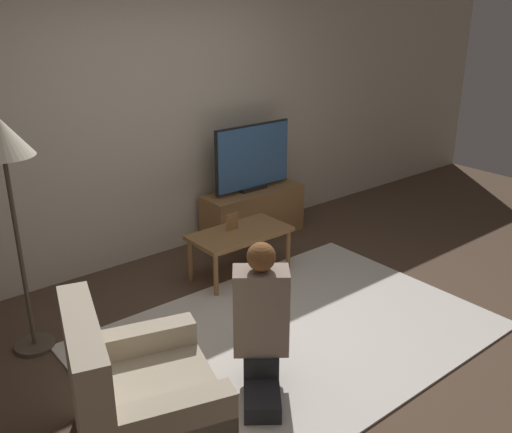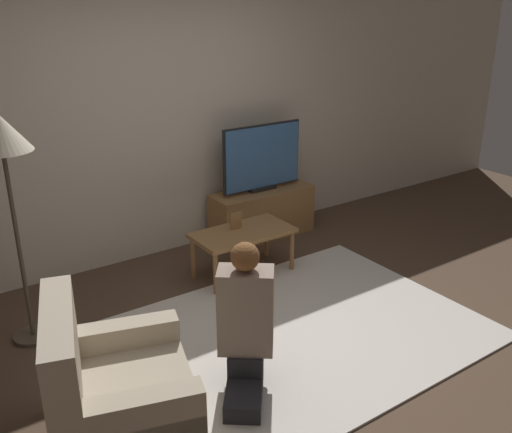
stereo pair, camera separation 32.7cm
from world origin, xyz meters
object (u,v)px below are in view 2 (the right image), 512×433
Objects in this scene: coffee_table at (243,236)px; floor_lamp at (3,149)px; tv at (262,157)px; armchair at (117,401)px; person_kneeling at (246,320)px.

floor_lamp is (-1.83, 0.03, 1.05)m from coffee_table.
floor_lamp reaches higher than coffee_table.
coffee_table is 0.53× the size of floor_lamp.
tv is at bearing 13.40° from floor_lamp.
floor_lamp is (-2.47, -0.59, 0.58)m from tv.
coffee_table is 2.18m from armchair.
tv is 0.54× the size of floor_lamp.
person_kneeling is at bearing -127.70° from tv.
armchair is (-1.71, -1.35, -0.08)m from coffee_table.
tv is 1.01m from coffee_table.
coffee_table is 1.58m from person_kneeling.
floor_lamp reaches higher than armchair.
armchair is 1.01× the size of person_kneeling.
floor_lamp is at bearing -166.60° from tv.
coffee_table is (-0.64, -0.62, -0.47)m from tv.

